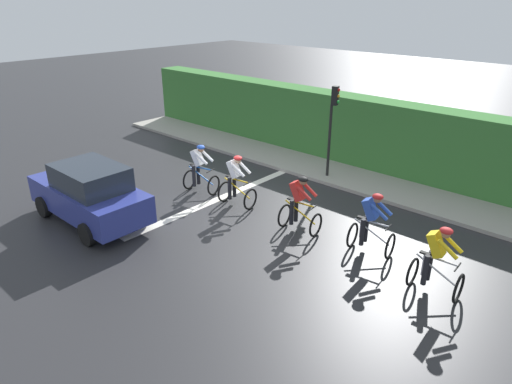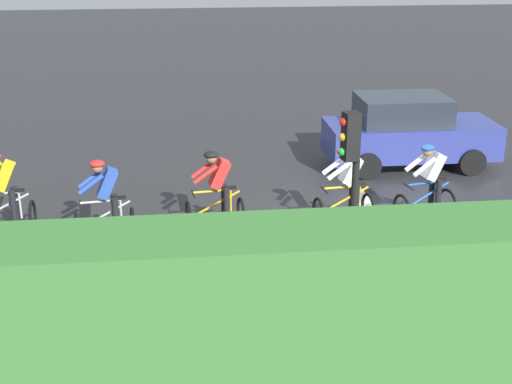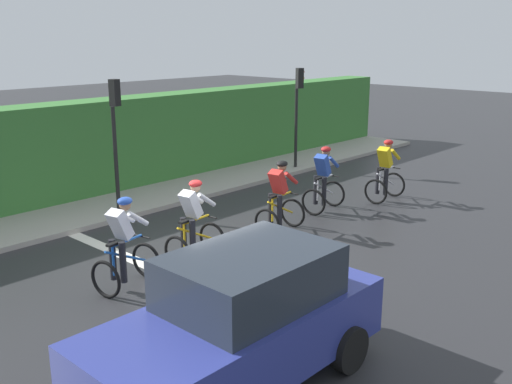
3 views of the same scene
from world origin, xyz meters
name	(u,v)px [view 1 (image 1 of 3)]	position (x,y,z in m)	size (l,w,h in m)	color
ground_plane	(232,207)	(0.00, 0.00, 0.00)	(80.00, 80.00, 0.00)	#28282B
sidewalk_kerb	(367,178)	(-4.89, 2.00, 0.06)	(2.80, 25.20, 0.12)	#9E998E
stone_wall_low	(380,168)	(-5.79, 2.00, 0.23)	(0.44, 25.20, 0.46)	gray
hedge_wall	(387,138)	(-6.09, 2.00, 1.32)	(1.10, 25.20, 2.64)	#387533
road_marking_stop_line	(215,200)	(0.00, -0.77, 0.00)	(7.00, 0.30, 0.01)	silver
cyclist_lead	(436,262)	(0.16, 6.48, 0.80)	(0.73, 1.11, 1.66)	black
cyclist_second	(371,224)	(-0.47, 4.54, 0.80)	(0.81, 1.16, 1.66)	black
cyclist_mid	(299,205)	(-0.17, 2.49, 0.80)	(0.79, 1.14, 1.66)	black
cyclist_fourth	(236,182)	(-0.22, -0.02, 0.80)	(0.80, 1.15, 1.66)	black
cyclist_trailing	(200,169)	(-0.18, -1.66, 0.80)	(0.88, 1.19, 1.66)	black
car_navy	(90,193)	(3.39, -2.40, 0.87)	(1.89, 4.10, 1.76)	navy
traffic_light_near_crossing	(332,119)	(-4.07, 0.90, 2.22)	(0.24, 0.31, 3.34)	black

